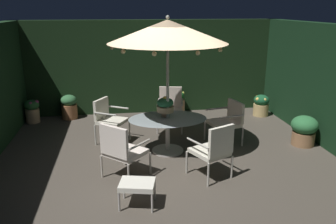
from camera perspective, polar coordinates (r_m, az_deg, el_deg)
name	(u,v)px	position (r m, az deg, el deg)	size (l,w,h in m)	color
ground_plane	(168,159)	(6.81, -0.01, -7.78)	(7.22, 6.89, 0.02)	#4A4239
hedge_backdrop_rear	(150,67)	(9.58, -2.93, 7.50)	(7.22, 0.30, 2.52)	black
patio_dining_table	(168,126)	(6.93, -0.05, -2.27)	(1.58, 1.12, 0.72)	#B9B2AA
patio_umbrella	(168,32)	(6.56, -0.06, 13.17)	(2.27, 2.27, 2.70)	#B2B5A5
centerpiece_planter	(165,105)	(6.91, -0.47, 1.10)	(0.34, 0.34, 0.42)	tan
patio_chair_north	(121,148)	(5.90, -7.76, -6.00)	(0.88, 0.88, 1.00)	#BCB4A6
patio_chair_northeast	(214,148)	(5.90, 7.61, -5.96)	(0.77, 0.79, 0.99)	#B3AEA3
patio_chair_east	(228,119)	(7.52, 9.90, -1.16)	(0.74, 0.77, 0.91)	#BBADA9
patio_chair_southeast	(170,106)	(8.26, 0.38, 0.98)	(0.71, 0.73, 1.00)	#B9AEA8
patio_chair_south	(108,117)	(7.53, -9.88, -0.81)	(0.77, 0.77, 0.96)	#B7B6AB
ottoman_footrest	(137,185)	(5.19, -5.13, -12.02)	(0.58, 0.49, 0.39)	#B6B0AA
potted_plant_left_far	(304,129)	(7.88, 21.62, -2.71)	(0.56, 0.56, 0.64)	#8D6442
potted_plant_front_corner	(32,110)	(9.41, -21.59, 0.24)	(0.37, 0.37, 0.60)	tan
potted_plant_left_near	(261,105)	(9.67, 15.17, 1.15)	(0.41, 0.41, 0.58)	tan
potted_plant_right_near	(176,102)	(9.53, 1.38, 1.71)	(0.47, 0.47, 0.66)	tan
potted_plant_back_center	(69,106)	(9.44, -16.06, 0.90)	(0.41, 0.41, 0.64)	#A16640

